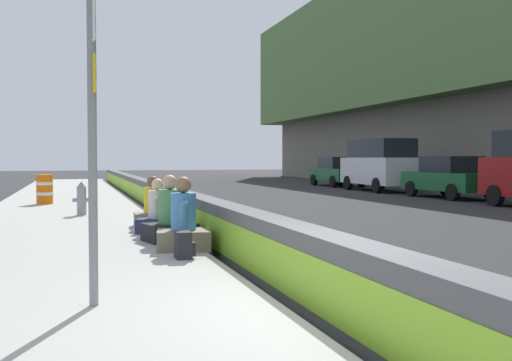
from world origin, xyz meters
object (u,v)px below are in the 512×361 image
(seated_person_foreground, at_px, (183,227))
(seated_person_middle, at_px, (170,220))
(fire_hydrant, at_px, (82,198))
(parked_car_fourth, at_px, (450,177))
(seated_person_far, at_px, (153,211))
(parked_car_far, at_px, (337,171))
(parked_car_midline, at_px, (380,164))
(route_sign_post, at_px, (93,96))
(backpack, at_px, (184,245))
(construction_barrel, at_px, (45,189))
(seated_person_rear, at_px, (158,216))

(seated_person_foreground, relative_size, seated_person_middle, 1.00)
(fire_hydrant, bearing_deg, seated_person_middle, -165.71)
(seated_person_middle, height_order, parked_car_fourth, parked_car_fourth)
(seated_person_far, height_order, parked_car_far, parked_car_far)
(seated_person_far, xyz_separation_m, parked_car_midline, (13.72, -12.89, 0.87))
(seated_person_middle, relative_size, parked_car_far, 0.26)
(route_sign_post, relative_size, fire_hydrant, 4.09)
(route_sign_post, height_order, parked_car_far, route_sign_post)
(seated_person_middle, height_order, seated_person_far, seated_person_middle)
(fire_hydrant, distance_m, backpack, 7.71)
(route_sign_post, distance_m, seated_person_far, 7.32)
(construction_barrel, bearing_deg, seated_person_middle, -165.86)
(parked_car_midline, bearing_deg, seated_person_rear, 138.96)
(seated_person_rear, xyz_separation_m, parked_car_fourth, (9.22, -13.08, 0.39))
(route_sign_post, height_order, parked_car_fourth, route_sign_post)
(seated_person_rear, relative_size, parked_car_far, 0.24)
(seated_person_far, xyz_separation_m, backpack, (-4.39, 0.10, -0.15))
(parked_car_far, bearing_deg, seated_person_foreground, 150.16)
(seated_person_middle, height_order, parked_car_far, parked_car_far)
(route_sign_post, relative_size, construction_barrel, 3.79)
(route_sign_post, distance_m, fire_hydrant, 10.28)
(parked_car_midline, bearing_deg, fire_hydrant, 126.30)
(seated_person_middle, xyz_separation_m, parked_car_far, (21.75, -13.14, 0.35))
(seated_person_rear, relative_size, backpack, 2.69)
(seated_person_rear, bearing_deg, construction_barrel, 15.93)
(backpack, bearing_deg, parked_car_midline, -35.64)
(parked_car_midline, bearing_deg, seated_person_middle, 141.45)
(fire_hydrant, height_order, seated_person_foreground, seated_person_foreground)
(seated_person_foreground, bearing_deg, route_sign_post, 156.38)
(construction_barrel, relative_size, parked_car_fourth, 0.21)
(backpack, bearing_deg, route_sign_post, 152.16)
(route_sign_post, distance_m, seated_person_middle, 5.03)
(parked_car_fourth, distance_m, parked_car_far, 11.20)
(route_sign_post, bearing_deg, seated_person_rear, -13.58)
(seated_person_foreground, bearing_deg, parked_car_far, -29.84)
(fire_hydrant, relative_size, seated_person_rear, 0.82)
(parked_car_fourth, bearing_deg, route_sign_post, 136.09)
(seated_person_far, height_order, parked_car_fourth, parked_car_fourth)
(seated_person_foreground, relative_size, seated_person_far, 1.08)
(route_sign_post, distance_m, seated_person_rear, 6.24)
(fire_hydrant, xyz_separation_m, seated_person_rear, (-4.33, -1.40, -0.11))
(seated_person_foreground, xyz_separation_m, construction_barrel, (11.13, 2.59, 0.11))
(seated_person_far, xyz_separation_m, parked_car_fourth, (8.09, -13.03, 0.38))
(route_sign_post, xyz_separation_m, parked_car_far, (26.25, -14.59, -1.37))
(seated_person_foreground, bearing_deg, seated_person_rear, 2.34)
(fire_hydrant, distance_m, parked_car_fourth, 15.28)
(construction_barrel, distance_m, parked_car_midline, 16.61)
(backpack, bearing_deg, seated_person_rear, -0.89)
(backpack, relative_size, construction_barrel, 0.42)
(parked_car_far, bearing_deg, parked_car_midline, 177.44)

